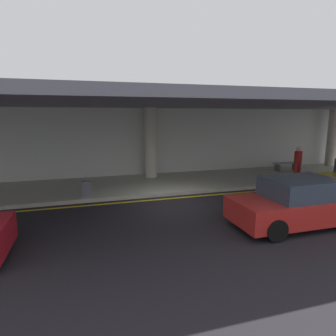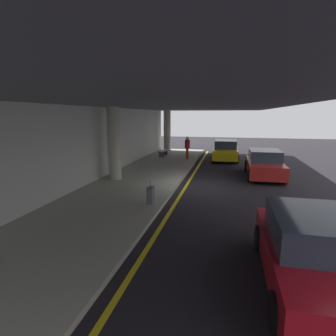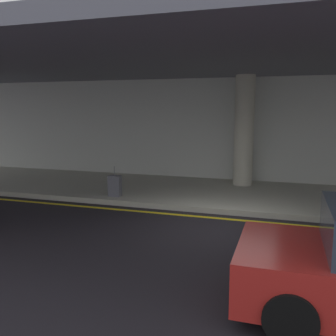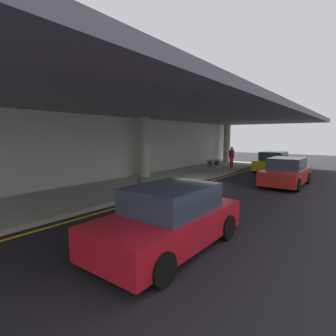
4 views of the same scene
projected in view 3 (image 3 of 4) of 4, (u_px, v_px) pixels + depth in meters
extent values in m
plane|color=black|center=(221.00, 227.00, 8.67)|extent=(60.00, 60.00, 0.00)
cube|color=#A5A494|center=(238.00, 195.00, 11.58)|extent=(26.00, 4.20, 0.15)
cube|color=yellow|center=(225.00, 219.00, 9.28)|extent=(26.00, 0.14, 0.01)
cylinder|color=#ACA997|center=(244.00, 131.00, 12.47)|extent=(0.65, 0.65, 3.65)
cube|color=slate|center=(239.00, 64.00, 10.50)|extent=(28.00, 13.20, 0.30)
cube|color=#B8BBB3|center=(247.00, 131.00, 13.41)|extent=(26.00, 0.30, 3.80)
cylinder|color=black|center=(289.00, 261.00, 5.91)|extent=(0.64, 0.22, 0.64)
cylinder|color=black|center=(290.00, 318.00, 4.31)|extent=(0.64, 0.22, 0.64)
cube|color=#585964|center=(115.00, 186.00, 10.99)|extent=(0.36, 0.22, 0.62)
cylinder|color=slate|center=(114.00, 171.00, 10.92)|extent=(0.02, 0.02, 0.28)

